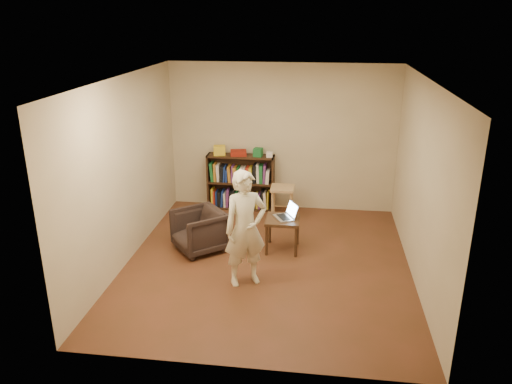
# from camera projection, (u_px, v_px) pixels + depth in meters

# --- Properties ---
(floor) EXTENTS (4.50, 4.50, 0.00)m
(floor) POSITION_uv_depth(u_px,v_px,m) (267.00, 263.00, 7.14)
(floor) COLOR #4E2E19
(floor) RESTS_ON ground
(ceiling) EXTENTS (4.50, 4.50, 0.00)m
(ceiling) POSITION_uv_depth(u_px,v_px,m) (269.00, 79.00, 6.26)
(ceiling) COLOR silver
(ceiling) RESTS_ON wall_back
(wall_back) EXTENTS (4.00, 0.00, 4.00)m
(wall_back) POSITION_uv_depth(u_px,v_px,m) (282.00, 138.00, 8.80)
(wall_back) COLOR beige
(wall_back) RESTS_ON floor
(wall_left) EXTENTS (0.00, 4.50, 4.50)m
(wall_left) POSITION_uv_depth(u_px,v_px,m) (126.00, 171.00, 6.95)
(wall_left) COLOR beige
(wall_left) RESTS_ON floor
(wall_right) EXTENTS (0.00, 4.50, 4.50)m
(wall_right) POSITION_uv_depth(u_px,v_px,m) (422.00, 183.00, 6.45)
(wall_right) COLOR beige
(wall_right) RESTS_ON floor
(bookshelf) EXTENTS (1.20, 0.30, 1.00)m
(bookshelf) POSITION_uv_depth(u_px,v_px,m) (241.00, 185.00, 9.03)
(bookshelf) COLOR black
(bookshelf) RESTS_ON floor
(box_yellow) EXTENTS (0.23, 0.19, 0.17)m
(box_yellow) POSITION_uv_depth(u_px,v_px,m) (219.00, 150.00, 8.83)
(box_yellow) COLOR yellow
(box_yellow) RESTS_ON bookshelf
(red_cloth) EXTENTS (0.31, 0.26, 0.09)m
(red_cloth) POSITION_uv_depth(u_px,v_px,m) (238.00, 153.00, 8.81)
(red_cloth) COLOR maroon
(red_cloth) RESTS_ON bookshelf
(box_green) EXTENTS (0.17, 0.17, 0.15)m
(box_green) POSITION_uv_depth(u_px,v_px,m) (258.00, 152.00, 8.75)
(box_green) COLOR #1B662F
(box_green) RESTS_ON bookshelf
(box_white) EXTENTS (0.11, 0.11, 0.09)m
(box_white) POSITION_uv_depth(u_px,v_px,m) (270.00, 155.00, 8.72)
(box_white) COLOR white
(box_white) RESTS_ON bookshelf
(stool) EXTENTS (0.40, 0.40, 0.57)m
(stool) POSITION_uv_depth(u_px,v_px,m) (282.00, 193.00, 8.56)
(stool) COLOR #A58050
(stool) RESTS_ON floor
(armchair) EXTENTS (0.96, 0.96, 0.63)m
(armchair) POSITION_uv_depth(u_px,v_px,m) (199.00, 231.00, 7.44)
(armchair) COLOR #2C221D
(armchair) RESTS_ON floor
(side_table) EXTENTS (0.50, 0.50, 0.51)m
(side_table) POSITION_uv_depth(u_px,v_px,m) (283.00, 224.00, 7.42)
(side_table) COLOR black
(side_table) RESTS_ON floor
(laptop) EXTENTS (0.41, 0.41, 0.23)m
(laptop) POSITION_uv_depth(u_px,v_px,m) (287.00, 214.00, 7.40)
(laptop) COLOR silver
(laptop) RESTS_ON side_table
(person) EXTENTS (0.67, 0.59, 1.55)m
(person) POSITION_uv_depth(u_px,v_px,m) (245.00, 229.00, 6.39)
(person) COLOR beige
(person) RESTS_ON floor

